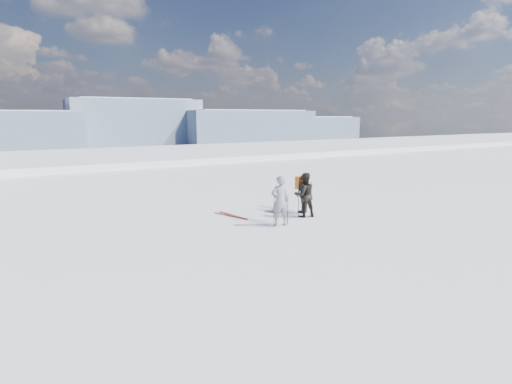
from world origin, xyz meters
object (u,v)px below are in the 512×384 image
Objects in this scene: skier_dark at (304,195)px; skis_loose at (232,216)px; skier_grey at (280,201)px; skier_pack at (304,194)px.

skis_loose is (-2.45, 1.50, -0.87)m from skier_dark.
skier_dark is (1.56, 0.64, -0.04)m from skier_grey.
skier_grey is at bearing 34.19° from skier_dark.
skier_dark is at bearing -148.66° from skier_grey.
skier_pack is at bearing -18.86° from skis_loose.
skis_loose is (-2.82, 0.96, -0.79)m from skier_pack.
skier_pack is 3.08m from skis_loose.
skis_loose is (-0.89, 2.14, -0.91)m from skier_grey.
skier_pack is at bearing -139.61° from skier_grey.
skier_grey is at bearing -67.46° from skis_loose.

